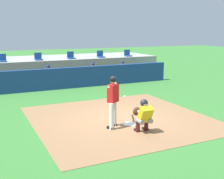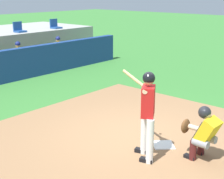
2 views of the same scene
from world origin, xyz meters
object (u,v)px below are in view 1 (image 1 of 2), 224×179
stadium_seat_2 (38,58)px  stadium_seat_3 (71,57)px  batter_at_plate (113,98)px  dugout_player_3 (123,71)px  stadium_seat_4 (101,56)px  stadium_seat_1 (3,60)px  home_plate (130,124)px  dugout_player_1 (49,76)px  catcher_crouched (143,115)px  stadium_seat_5 (128,54)px  dugout_player_2 (93,73)px

stadium_seat_2 → stadium_seat_3: same height
batter_at_plate → dugout_player_3: bearing=60.2°
stadium_seat_2 → stadium_seat_4: 4.33m
stadium_seat_1 → stadium_seat_2: same height
stadium_seat_3 → batter_at_plate: bearing=-99.8°
home_plate → batter_at_plate: (-0.68, -0.02, 1.01)m
dugout_player_1 → stadium_seat_1: 3.20m
catcher_crouched → stadium_seat_2: bearing=95.6°
dugout_player_1 → stadium_seat_3: size_ratio=2.71×
stadium_seat_1 → batter_at_plate: bearing=-75.9°
stadium_seat_2 → stadium_seat_1: bearing=180.0°
home_plate → stadium_seat_1: 10.79m
catcher_crouched → stadium_seat_1: (-3.25, 11.06, 0.93)m
dugout_player_1 → stadium_seat_4: bearing=25.9°
stadium_seat_3 → stadium_seat_5: size_ratio=1.00×
catcher_crouched → stadium_seat_5: (5.42, 11.06, 0.93)m
catcher_crouched → stadium_seat_1: 11.57m
dugout_player_1 → stadium_seat_5: (6.35, 2.03, 0.86)m
batter_at_plate → stadium_seat_4: (3.93, 10.20, 0.50)m
batter_at_plate → stadium_seat_2: 10.22m
dugout_player_3 → stadium_seat_2: stadium_seat_2 is taller
home_plate → stadium_seat_5: 11.63m
batter_at_plate → stadium_seat_1: size_ratio=3.76×
stadium_seat_3 → stadium_seat_4: bearing=0.0°
dugout_player_1 → stadium_seat_2: stadium_seat_2 is taller
home_plate → stadium_seat_3: (1.08, 10.18, 1.51)m
batter_at_plate → stadium_seat_3: (1.77, 10.20, 0.50)m
stadium_seat_2 → dugout_player_1: bearing=-85.8°
dugout_player_3 → stadium_seat_1: stadium_seat_1 is taller
catcher_crouched → stadium_seat_5: size_ratio=3.40×
catcher_crouched → stadium_seat_4: bearing=73.6°
stadium_seat_3 → dugout_player_2: bearing=-68.6°
dugout_player_2 → stadium_seat_5: (3.54, 2.03, 0.86)m
catcher_crouched → stadium_seat_2: 11.16m
batter_at_plate → stadium_seat_2: size_ratio=3.76×
batter_at_plate → stadium_seat_3: bearing=80.2°
stadium_seat_5 → dugout_player_1: bearing=-162.2°
dugout_player_1 → stadium_seat_2: 2.21m
batter_at_plate → dugout_player_2: (2.57, 8.16, -0.36)m
home_plate → stadium_seat_5: (5.42, 10.18, 1.51)m
catcher_crouched → dugout_player_2: (1.88, 9.03, 0.06)m
dugout_player_3 → stadium_seat_3: stadium_seat_3 is taller
batter_at_plate → catcher_crouched: batter_at_plate is taller
catcher_crouched → dugout_player_1: bearing=95.9°
batter_at_plate → stadium_seat_5: stadium_seat_5 is taller
home_plate → stadium_seat_1: size_ratio=0.92×
home_plate → stadium_seat_2: (-1.08, 10.18, 1.51)m
catcher_crouched → stadium_seat_3: bearing=84.4°
home_plate → dugout_player_2: bearing=77.0°
dugout_player_2 → stadium_seat_5: size_ratio=2.71×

